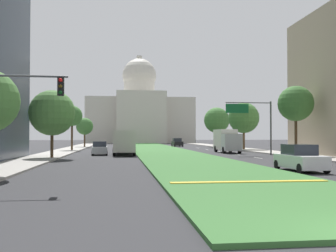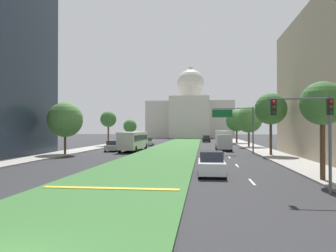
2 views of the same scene
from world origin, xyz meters
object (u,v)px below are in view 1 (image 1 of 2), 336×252
street_tree_left_far (72,116)px  sedan_midblock (100,149)px  street_tree_right_far (244,118)px  city_bus (124,140)px  sedan_far_horizon (177,143)px  street_tree_left_mid (52,113)px  street_tree_right_distant (217,120)px  box_truck_delivery (227,140)px  sedan_lead_stopped (300,159)px  street_tree_left_distant (85,126)px  capitol_building (139,115)px  traffic_light_near_left (14,104)px  sedan_distant (121,145)px  street_tree_right_mid (296,104)px  overhead_guide_sign (254,116)px

street_tree_left_far → sedan_midblock: size_ratio=1.64×
street_tree_right_far → city_bus: 22.74m
sedan_far_horizon → street_tree_left_mid: bearing=-114.5°
street_tree_right_distant → sedan_midblock: size_ratio=1.88×
box_truck_delivery → sedan_far_horizon: bearing=94.6°
street_tree_left_mid → sedan_midblock: 9.27m
street_tree_right_far → sedan_lead_stopped: (-7.82, -35.86, -4.35)m
box_truck_delivery → sedan_midblock: bearing=-166.4°
street_tree_left_mid → street_tree_right_distant: (25.93, 35.11, 0.73)m
sedan_far_horizon → box_truck_delivery: (2.43, -30.19, 0.85)m
street_tree_left_mid → street_tree_left_distant: 36.60m
sedan_far_horizon → capitol_building: bearing=97.5°
traffic_light_near_left → box_truck_delivery: size_ratio=0.81×
street_tree_left_far → street_tree_left_mid: bearing=-88.7°
capitol_building → traffic_light_near_left: size_ratio=6.38×
street_tree_left_distant → street_tree_right_distant: bearing=-3.3°
street_tree_left_far → sedan_distant: bearing=26.4°
street_tree_right_far → city_bus: size_ratio=0.70×
street_tree_right_distant → box_truck_delivery: bearing=-100.9°
street_tree_left_mid → street_tree_right_mid: 26.77m
street_tree_right_mid → sedan_far_horizon: bearing=101.1°
sedan_far_horizon → street_tree_right_mid: bearing=-78.9°
street_tree_right_mid → street_tree_left_distant: 44.07m
street_tree_left_distant → box_truck_delivery: street_tree_left_distant is taller
box_truck_delivery → capitol_building: bearing=96.3°
street_tree_left_distant → city_bus: size_ratio=0.53×
sedan_midblock → box_truck_delivery: size_ratio=0.66×
traffic_light_near_left → city_bus: traffic_light_near_left is taller
street_tree_left_distant → box_truck_delivery: bearing=-49.8°
street_tree_left_far → sedan_lead_stopped: bearing=-62.0°
sedan_distant → sedan_lead_stopped: bearing=-73.6°
street_tree_right_mid → sedan_midblock: (-22.29, 5.59, -5.20)m
street_tree_left_far → city_bus: street_tree_left_far is taller
street_tree_left_mid → box_truck_delivery: size_ratio=1.09×
overhead_guide_sign → sedan_lead_stopped: size_ratio=1.47×
street_tree_right_distant → sedan_far_horizon: size_ratio=1.87×
street_tree_left_far → sedan_far_horizon: bearing=47.7°
traffic_light_near_left → overhead_guide_sign: bearing=52.6°
street_tree_left_mid → street_tree_left_far: street_tree_left_mid is taller
sedan_lead_stopped → box_truck_delivery: 27.31m
sedan_distant → traffic_light_near_left: bearing=-96.0°
traffic_light_near_left → sedan_midblock: bearing=85.6°
capitol_building → sedan_far_horizon: (5.87, -44.52, -8.22)m
street_tree_right_distant → sedan_far_horizon: street_tree_right_distant is taller
overhead_guide_sign → street_tree_left_mid: bearing=-168.5°
sedan_distant → box_truck_delivery: (14.34, -12.60, 0.90)m
traffic_light_near_left → street_tree_right_far: 48.95m
street_tree_right_distant → box_truck_delivery: street_tree_right_distant is taller
capitol_building → sedan_lead_stopped: 102.37m
street_tree_left_distant → sedan_lead_stopped: (18.76, -52.49, -3.29)m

